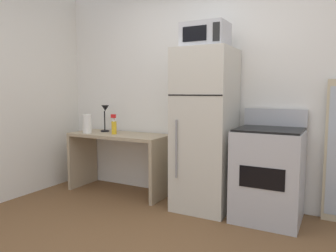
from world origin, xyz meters
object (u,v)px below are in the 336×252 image
Objects in this scene: desk at (119,151)px; spray_bottle at (114,126)px; oven_range at (268,174)px; desk_lamp at (105,114)px; paper_towel_roll at (87,124)px; microwave at (205,36)px; refrigerator at (205,130)px.

spray_bottle is at bearing -113.28° from desk.
oven_range is at bearing -0.94° from desk.
paper_towel_roll is at bearing -120.47° from desk_lamp.
desk is 1.77m from microwave.
microwave is 1.55m from oven_range.
paper_towel_roll reaches higher than desk.
desk_lamp is 1.47× the size of paper_towel_roll.
desk_lamp is at bearing 166.00° from desk.
desk is at bearing 179.06° from oven_range.
microwave is (1.17, -0.05, 1.33)m from desk.
microwave is at bearing -89.67° from refrigerator.
desk_lamp is 0.27m from paper_towel_roll.
oven_range is (1.88, 0.03, -0.38)m from spray_bottle.
paper_towel_roll is at bearing -168.27° from spray_bottle.
refrigerator is 0.99m from microwave.
spray_bottle is 0.23× the size of oven_range.
desk_lamp is 0.77× the size of microwave.
spray_bottle reaches higher than paper_towel_roll.
paper_towel_roll is 0.22× the size of oven_range.
spray_bottle is 0.54× the size of microwave.
desk_lamp is 1.69m from microwave.
microwave is at bearing -4.72° from desk_lamp.
desk_lamp reaches higher than desk.
desk_lamp is at bearing 177.34° from oven_range.
oven_range is (0.68, -0.00, -0.40)m from refrigerator.
desk_lamp is (-0.27, 0.07, 0.46)m from desk.
refrigerator reaches higher than desk_lamp.
oven_range is at bearing 1.77° from microwave.
oven_range reaches higher than spray_bottle.
paper_towel_roll is at bearing -177.17° from oven_range.
desk_lamp is at bearing 151.49° from spray_bottle.
oven_range is (2.12, -0.10, -0.52)m from desk_lamp.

